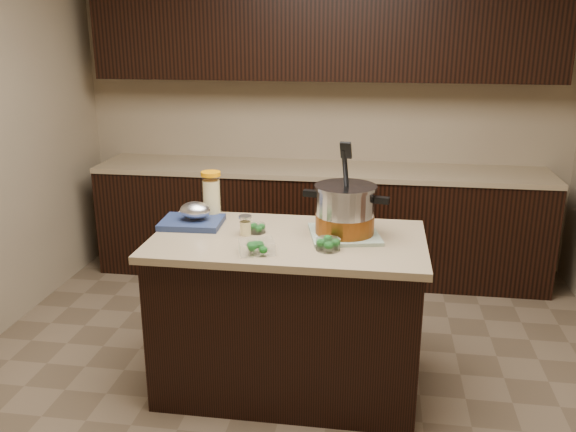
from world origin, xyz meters
name	(u,v)px	position (x,y,z in m)	size (l,w,h in m)	color
ground_plane	(288,384)	(0.00, 0.00, 0.00)	(4.00, 4.00, 0.00)	brown
room_shell	(288,82)	(0.00, 0.00, 1.71)	(4.04, 4.04, 2.72)	tan
back_cabinets	(320,161)	(0.00, 1.74, 0.94)	(3.60, 0.63, 2.33)	black
island	(288,313)	(0.00, 0.00, 0.45)	(1.46, 0.81, 0.90)	black
dish_towel	(344,234)	(0.30, 0.07, 0.91)	(0.36, 0.36, 0.02)	#527B5A
stock_pot	(345,213)	(0.30, 0.07, 1.03)	(0.46, 0.39, 0.47)	#B7B7BC
lemonade_pitcher	(212,197)	(-0.49, 0.27, 1.03)	(0.14, 0.14, 0.27)	#F1DF93
mason_jar	(245,226)	(-0.23, 0.01, 0.95)	(0.08, 0.08, 0.11)	#F1DF93
broccoli_tub_left	(256,229)	(-0.18, 0.06, 0.92)	(0.13, 0.13, 0.05)	silver
broccoli_tub_right	(328,245)	(0.23, -0.16, 0.93)	(0.14, 0.14, 0.06)	silver
broccoli_tub_rect	(257,248)	(-0.12, -0.25, 0.93)	(0.21, 0.18, 0.06)	silver
blue_tray	(193,218)	(-0.56, 0.12, 0.94)	(0.35, 0.29, 0.13)	navy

